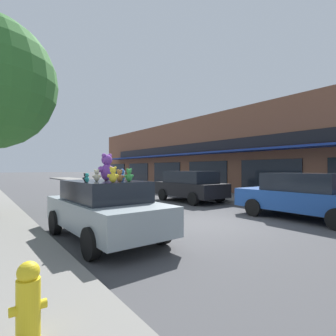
{
  "coord_description": "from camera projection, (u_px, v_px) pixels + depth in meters",
  "views": [
    {
      "loc": [
        -6.12,
        -6.47,
        1.86
      ],
      "look_at": [
        -0.36,
        1.41,
        1.87
      ],
      "focal_mm": 28.0,
      "sensor_mm": 36.0,
      "label": 1
    }
  ],
  "objects": [
    {
      "name": "teddy_bear_cream",
      "position": [
        97.0,
        176.0,
        6.62
      ],
      "size": [
        0.23,
        0.16,
        0.3
      ],
      "rotation": [
        0.0,
        0.0,
        2.86
      ],
      "color": "beige",
      "rests_on": "plush_art_car"
    },
    {
      "name": "teddy_bear_blue",
      "position": [
        122.0,
        175.0,
        6.62
      ],
      "size": [
        0.21,
        0.22,
        0.32
      ],
      "rotation": [
        0.0,
        0.0,
        4.0
      ],
      "color": "blue",
      "rests_on": "plush_art_car"
    },
    {
      "name": "fire_hydrant",
      "position": [
        28.0,
        302.0,
        2.54
      ],
      "size": [
        0.33,
        0.22,
        0.79
      ],
      "color": "yellow",
      "rests_on": "sidewalk_near"
    },
    {
      "name": "teddy_bear_yellow",
      "position": [
        113.0,
        175.0,
        6.0
      ],
      "size": [
        0.28,
        0.18,
        0.37
      ],
      "rotation": [
        0.0,
        0.0,
        2.95
      ],
      "color": "yellow",
      "rests_on": "plush_art_car"
    },
    {
      "name": "storefront_row",
      "position": [
        253.0,
        156.0,
        23.32
      ],
      "size": [
        12.58,
        36.85,
        5.98
      ],
      "color": "brown",
      "rests_on": "ground_plane"
    },
    {
      "name": "ground_plane",
      "position": [
        201.0,
        223.0,
        8.83
      ],
      "size": [
        260.0,
        260.0,
        0.0
      ],
      "primitive_type": "plane",
      "color": "#424244"
    },
    {
      "name": "teddy_bear_black",
      "position": [
        86.0,
        178.0,
        6.29
      ],
      "size": [
        0.16,
        0.1,
        0.21
      ],
      "rotation": [
        0.0,
        0.0,
        3.12
      ],
      "color": "black",
      "rests_on": "plush_art_car"
    },
    {
      "name": "teddy_bear_brown",
      "position": [
        120.0,
        176.0,
        6.25
      ],
      "size": [
        0.23,
        0.18,
        0.31
      ],
      "rotation": [
        0.0,
        0.0,
        2.62
      ],
      "color": "olive",
      "rests_on": "plush_art_car"
    },
    {
      "name": "sidewalk_far",
      "position": [
        298.0,
        205.0,
        12.58
      ],
      "size": [
        3.44,
        90.0,
        0.17
      ],
      "color": "slate",
      "rests_on": "ground_plane"
    },
    {
      "name": "teddy_bear_white",
      "position": [
        123.0,
        176.0,
        6.96
      ],
      "size": [
        0.2,
        0.13,
        0.26
      ],
      "rotation": [
        0.0,
        0.0,
        2.99
      ],
      "color": "white",
      "rests_on": "plush_art_car"
    },
    {
      "name": "teddy_bear_giant",
      "position": [
        107.0,
        168.0,
        6.95
      ],
      "size": [
        0.55,
        0.39,
        0.72
      ],
      "rotation": [
        0.0,
        0.0,
        3.49
      ],
      "color": "purple",
      "rests_on": "plush_art_car"
    },
    {
      "name": "parked_car_far_center",
      "position": [
        190.0,
        185.0,
        14.67
      ],
      "size": [
        2.1,
        4.26,
        1.71
      ],
      "color": "black",
      "rests_on": "ground_plane"
    },
    {
      "name": "teddy_bear_red",
      "position": [
        106.0,
        176.0,
        7.44
      ],
      "size": [
        0.17,
        0.16,
        0.24
      ],
      "rotation": [
        0.0,
        0.0,
        3.81
      ],
      "color": "red",
      "rests_on": "plush_art_car"
    },
    {
      "name": "teddy_bear_teal",
      "position": [
        87.0,
        178.0,
        6.08
      ],
      "size": [
        0.16,
        0.14,
        0.22
      ],
      "rotation": [
        0.0,
        0.0,
        3.76
      ],
      "color": "teal",
      "rests_on": "plush_art_car"
    },
    {
      "name": "plush_art_car",
      "position": [
        105.0,
        208.0,
        6.89
      ],
      "size": [
        2.09,
        4.29,
        1.53
      ],
      "rotation": [
        0.0,
        0.0,
        0.03
      ],
      "color": "#8C999E",
      "rests_on": "ground_plane"
    },
    {
      "name": "teddy_bear_green",
      "position": [
        129.0,
        175.0,
        6.43
      ],
      "size": [
        0.25,
        0.16,
        0.33
      ],
      "rotation": [
        0.0,
        0.0,
        2.94
      ],
      "color": "green",
      "rests_on": "plush_art_car"
    },
    {
      "name": "parked_car_far_left",
      "position": [
        304.0,
        195.0,
        9.57
      ],
      "size": [
        2.11,
        4.77,
        1.69
      ],
      "color": "#1E4793",
      "rests_on": "ground_plane"
    }
  ]
}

